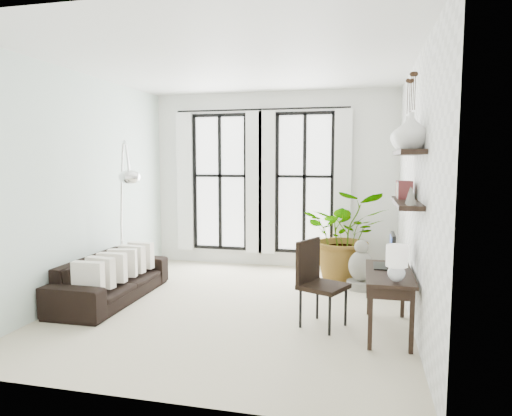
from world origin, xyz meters
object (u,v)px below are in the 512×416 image
(plant, at_px, (346,235))
(desk, at_px, (389,276))
(desk_chair, at_px, (317,277))
(buddha, at_px, (361,268))
(arc_lamp, at_px, (124,180))
(sofa, at_px, (111,278))

(plant, distance_m, desk, 2.45)
(plant, bearing_deg, desk_chair, -96.13)
(desk_chair, height_order, buddha, desk_chair)
(desk_chair, bearing_deg, buddha, 98.18)
(plant, distance_m, desk_chair, 2.29)
(arc_lamp, bearing_deg, plant, 28.55)
(desk, bearing_deg, plant, 103.58)
(sofa, relative_size, arc_lamp, 0.93)
(desk, relative_size, arc_lamp, 0.53)
(sofa, height_order, desk_chair, desk_chair)
(sofa, height_order, plant, plant)
(sofa, xyz_separation_m, arc_lamp, (0.11, 0.26, 1.39))
(desk_chair, bearing_deg, plant, 108.69)
(plant, distance_m, buddha, 0.76)
(desk, bearing_deg, arc_lamp, 168.89)
(desk, relative_size, buddha, 1.58)
(plant, xyz_separation_m, arc_lamp, (-3.07, -1.67, 0.95))
(sofa, height_order, desk, desk)
(sofa, relative_size, desk, 1.73)
(plant, relative_size, arc_lamp, 0.66)
(desk, bearing_deg, sofa, 173.04)
(plant, bearing_deg, sofa, -148.73)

